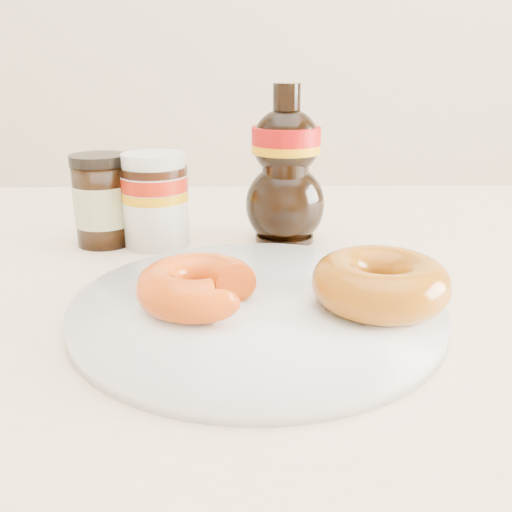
{
  "coord_description": "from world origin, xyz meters",
  "views": [
    {
      "loc": [
        -0.03,
        -0.38,
        0.95
      ],
      "look_at": [
        -0.03,
        0.1,
        0.79
      ],
      "focal_mm": 40.0,
      "sensor_mm": 36.0,
      "label": 1
    }
  ],
  "objects_px": {
    "plate": "(257,307)",
    "dark_jar": "(102,201)",
    "donut_whole": "(380,283)",
    "dining_table": "(283,371)",
    "donut_bitten": "(197,286)",
    "nutella_jar": "(155,196)",
    "syrup_bottle": "(286,165)"
  },
  "relations": [
    {
      "from": "donut_bitten",
      "to": "nutella_jar",
      "type": "xyz_separation_m",
      "value": [
        -0.06,
        0.21,
        0.02
      ]
    },
    {
      "from": "plate",
      "to": "donut_bitten",
      "type": "relative_size",
      "value": 3.15
    },
    {
      "from": "plate",
      "to": "nutella_jar",
      "type": "relative_size",
      "value": 2.9
    },
    {
      "from": "donut_bitten",
      "to": "dark_jar",
      "type": "relative_size",
      "value": 0.94
    },
    {
      "from": "dark_jar",
      "to": "donut_whole",
      "type": "bearing_deg",
      "value": -38.46
    },
    {
      "from": "plate",
      "to": "donut_whole",
      "type": "distance_m",
      "value": 0.1
    },
    {
      "from": "plate",
      "to": "dark_jar",
      "type": "xyz_separation_m",
      "value": [
        -0.17,
        0.2,
        0.04
      ]
    },
    {
      "from": "plate",
      "to": "donut_bitten",
      "type": "xyz_separation_m",
      "value": [
        -0.05,
        -0.01,
        0.02
      ]
    },
    {
      "from": "dining_table",
      "to": "nutella_jar",
      "type": "height_order",
      "value": "nutella_jar"
    },
    {
      "from": "donut_bitten",
      "to": "donut_whole",
      "type": "relative_size",
      "value": 0.89
    },
    {
      "from": "plate",
      "to": "donut_whole",
      "type": "bearing_deg",
      "value": -7.53
    },
    {
      "from": "dark_jar",
      "to": "dining_table",
      "type": "bearing_deg",
      "value": -36.35
    },
    {
      "from": "plate",
      "to": "nutella_jar",
      "type": "height_order",
      "value": "nutella_jar"
    },
    {
      "from": "donut_whole",
      "to": "donut_bitten",
      "type": "bearing_deg",
      "value": 179.51
    },
    {
      "from": "dining_table",
      "to": "nutella_jar",
      "type": "relative_size",
      "value": 13.52
    },
    {
      "from": "donut_bitten",
      "to": "dark_jar",
      "type": "height_order",
      "value": "dark_jar"
    },
    {
      "from": "dining_table",
      "to": "donut_bitten",
      "type": "bearing_deg",
      "value": -137.8
    },
    {
      "from": "donut_bitten",
      "to": "dining_table",
      "type": "bearing_deg",
      "value": 27.68
    },
    {
      "from": "donut_whole",
      "to": "plate",
      "type": "bearing_deg",
      "value": 172.47
    },
    {
      "from": "syrup_bottle",
      "to": "dark_jar",
      "type": "relative_size",
      "value": 1.73
    },
    {
      "from": "dark_jar",
      "to": "donut_bitten",
      "type": "bearing_deg",
      "value": -59.72
    },
    {
      "from": "plate",
      "to": "donut_whole",
      "type": "xyz_separation_m",
      "value": [
        0.1,
        -0.01,
        0.03
      ]
    },
    {
      "from": "dark_jar",
      "to": "plate",
      "type": "bearing_deg",
      "value": -49.48
    },
    {
      "from": "donut_bitten",
      "to": "donut_whole",
      "type": "xyz_separation_m",
      "value": [
        0.14,
        -0.0,
        0.0
      ]
    },
    {
      "from": "plate",
      "to": "dining_table",
      "type": "bearing_deg",
      "value": 64.62
    },
    {
      "from": "nutella_jar",
      "to": "syrup_bottle",
      "type": "bearing_deg",
      "value": 5.29
    },
    {
      "from": "donut_bitten",
      "to": "nutella_jar",
      "type": "height_order",
      "value": "nutella_jar"
    },
    {
      "from": "donut_bitten",
      "to": "donut_whole",
      "type": "distance_m",
      "value": 0.14
    },
    {
      "from": "plate",
      "to": "donut_whole",
      "type": "relative_size",
      "value": 2.79
    },
    {
      "from": "donut_bitten",
      "to": "nutella_jar",
      "type": "relative_size",
      "value": 0.92
    },
    {
      "from": "dining_table",
      "to": "dark_jar",
      "type": "xyz_separation_m",
      "value": [
        -0.2,
        0.14,
        0.13
      ]
    },
    {
      "from": "dining_table",
      "to": "nutella_jar",
      "type": "xyz_separation_m",
      "value": [
        -0.14,
        0.14,
        0.14
      ]
    }
  ]
}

